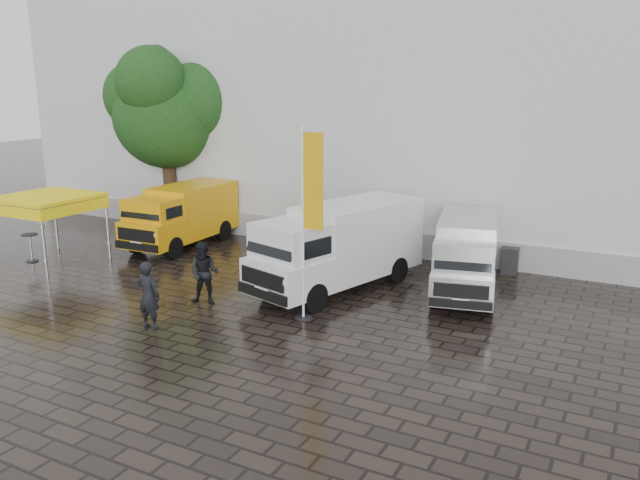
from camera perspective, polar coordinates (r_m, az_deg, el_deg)
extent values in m
plane|color=black|center=(17.98, -2.24, -7.33)|extent=(120.00, 120.00, 0.00)
cube|color=silver|center=(31.16, 16.25, 12.45)|extent=(44.00, 16.00, 12.00)
cube|color=gray|center=(24.10, 11.42, -0.80)|extent=(44.00, 0.15, 1.00)
cylinder|color=silver|center=(27.53, -23.03, 1.69)|extent=(0.10, 0.10, 2.41)
cylinder|color=silver|center=(25.38, -18.84, 1.10)|extent=(0.10, 0.10, 2.41)
cylinder|color=silver|center=(23.55, -23.92, -0.32)|extent=(0.10, 0.10, 2.41)
cube|color=yellow|center=(25.30, -23.73, 3.64)|extent=(3.10, 3.10, 0.12)
cube|color=yellow|center=(24.44, -26.43, 2.31)|extent=(3.05, 0.04, 0.40)
cylinder|color=black|center=(18.13, -1.52, -7.07)|extent=(0.50, 0.50, 0.04)
cylinder|color=white|center=(17.33, -1.58, 1.44)|extent=(0.07, 0.07, 5.53)
cube|color=#D39B0B|center=(16.95, -0.63, 5.34)|extent=(0.60, 0.03, 2.66)
cylinder|color=black|center=(29.96, -13.56, 5.19)|extent=(0.60, 0.60, 4.31)
sphere|color=#123915|center=(29.67, -13.90, 10.96)|extent=(4.75, 4.75, 4.75)
sphere|color=#123915|center=(30.71, -13.84, 14.68)|extent=(2.80, 2.80, 2.80)
cylinder|color=black|center=(26.09, -24.92, -0.65)|extent=(0.60, 0.60, 1.06)
cube|color=black|center=(23.14, 16.98, -1.82)|extent=(0.60, 0.60, 0.95)
imported|color=black|center=(17.71, -15.41, -4.88)|extent=(0.72, 0.49, 1.91)
imported|color=black|center=(19.32, -10.53, -3.01)|extent=(1.13, 1.01, 1.93)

